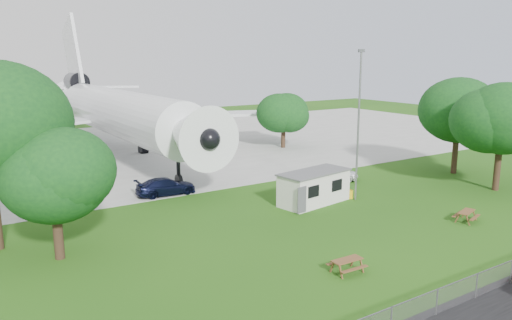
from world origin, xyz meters
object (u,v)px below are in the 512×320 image
airliner (116,111)px  picnic_east (466,221)px  picnic_west (347,272)px  site_cabin (314,187)px

airliner → picnic_east: (12.92, -38.02, -5.27)m
picnic_west → picnic_east: bearing=8.9°
site_cabin → picnic_west: site_cabin is taller
site_cabin → picnic_east: size_ratio=3.85×
picnic_west → picnic_east: (13.12, 1.71, 0.00)m
airliner → picnic_east: size_ratio=26.52×
site_cabin → airliner: bearing=103.2°
airliner → picnic_west: 40.07m
picnic_west → site_cabin: bearing=59.8°
airliner → site_cabin: size_ratio=6.89×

